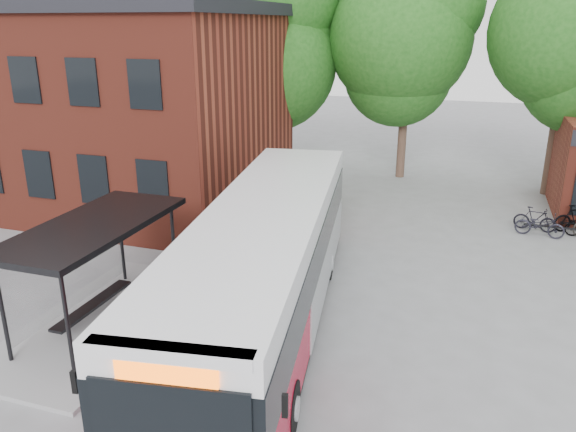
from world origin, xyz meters
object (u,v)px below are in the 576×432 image
(bus_shelter, at_px, (99,274))
(bicycle_1, at_px, (535,219))
(city_bus, at_px, (266,269))
(bicycle_0, at_px, (540,225))

(bus_shelter, xyz_separation_m, bicycle_1, (11.59, 11.37, -0.98))
(city_bus, bearing_deg, bus_shelter, -173.34)
(bicycle_0, relative_size, bicycle_1, 1.12)
(city_bus, distance_m, bicycle_1, 12.63)
(bus_shelter, bearing_deg, bicycle_1, 44.45)
(bus_shelter, bearing_deg, city_bus, 15.18)
(bicycle_0, bearing_deg, city_bus, 150.66)
(bus_shelter, bearing_deg, bicycle_0, 42.55)
(bus_shelter, distance_m, bicycle_1, 16.27)
(bus_shelter, xyz_separation_m, city_bus, (4.27, 1.16, 0.26))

